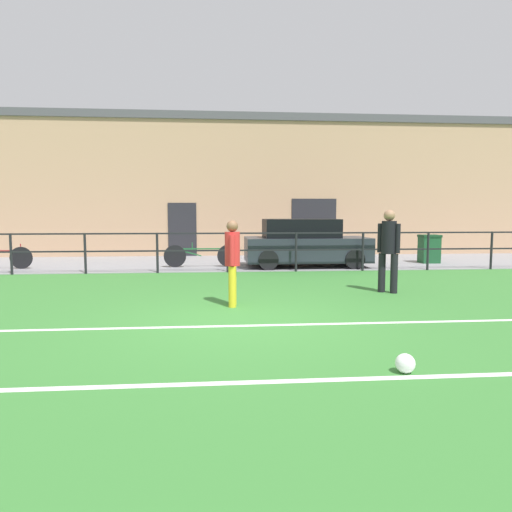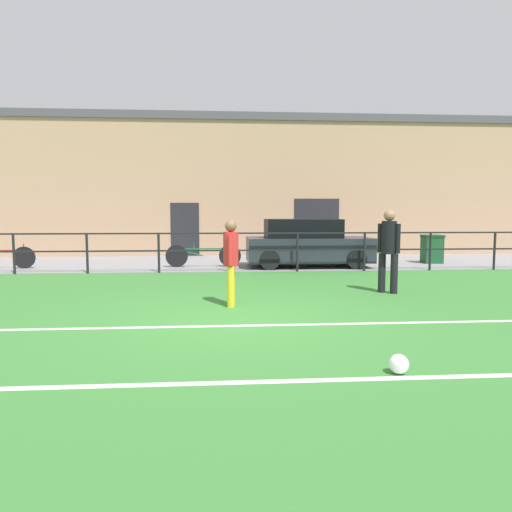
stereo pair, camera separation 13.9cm
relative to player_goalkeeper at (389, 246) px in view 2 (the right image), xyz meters
The scene contains 12 objects.
ground 4.19m from the player_goalkeeper, 145.69° to the right, with size 60.00×44.00×0.04m, color #387A33.
field_line_touchline 4.40m from the player_goalkeeper, 141.45° to the right, with size 36.00×0.11×0.00m, color white.
field_line_hash 6.13m from the player_goalkeeper, 123.68° to the right, with size 36.00×0.11×0.00m, color white.
pavement_strip 7.13m from the player_goalkeeper, 118.34° to the left, with size 48.00×5.00×0.02m, color gray.
perimeter_fence 5.01m from the player_goalkeeper, 132.07° to the left, with size 36.07×0.07×1.15m.
clubhouse_facade 10.62m from the player_goalkeeper, 108.68° to the left, with size 28.00×2.56×5.61m.
player_goalkeeper is the anchor object (origin of this frame).
player_striker 3.58m from the player_goalkeeper, 161.27° to the right, with size 0.28×0.43×1.58m.
soccer_ball_spare 5.25m from the player_goalkeeper, 108.78° to the right, with size 0.21×0.21×0.21m, color white.
parked_car_red 4.90m from the player_goalkeeper, 100.28° to the left, with size 3.87×1.82×1.50m.
bicycle_parked_1 6.45m from the player_goalkeeper, 130.10° to the left, with size 2.35×0.04×0.78m.
trash_bin_0 6.51m from the player_goalkeeper, 57.15° to the left, with size 0.64×0.54×0.95m.
Camera 2 is at (-0.19, -7.28, 1.72)m, focal length 32.37 mm.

